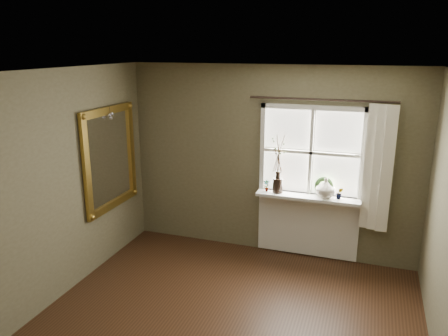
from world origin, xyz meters
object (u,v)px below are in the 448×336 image
cream_vase (326,188)px  dark_jug (278,185)px  wreath (324,189)px  gilt_mirror (110,158)px

cream_vase → dark_jug: bearing=180.0°
wreath → gilt_mirror: gilt_mirror is taller
cream_vase → wreath: 0.06m
cream_vase → wreath: size_ratio=0.98×
cream_vase → gilt_mirror: bearing=-165.3°
wreath → dark_jug: bearing=-154.6°
wreath → gilt_mirror: (-2.71, -0.76, 0.37)m
dark_jug → gilt_mirror: gilt_mirror is taller
wreath → gilt_mirror: size_ratio=0.20×
dark_jug → wreath: (0.60, 0.04, 0.00)m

